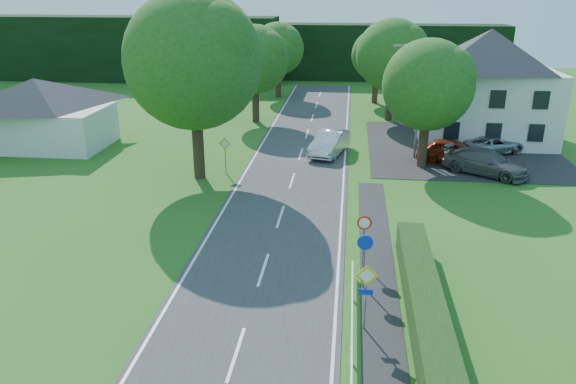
# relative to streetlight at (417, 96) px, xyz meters

# --- Properties ---
(road) EXTENTS (7.00, 80.00, 0.04)m
(road) POSITION_rel_streetlight_xyz_m (-8.06, -10.00, -4.44)
(road) COLOR #343437
(road) RESTS_ON ground
(parking_pad) EXTENTS (14.00, 16.00, 0.04)m
(parking_pad) POSITION_rel_streetlight_xyz_m (3.94, 3.00, -4.44)
(parking_pad) COLOR black
(parking_pad) RESTS_ON ground
(line_edge_left) EXTENTS (0.12, 80.00, 0.01)m
(line_edge_left) POSITION_rel_streetlight_xyz_m (-11.31, -10.00, -4.42)
(line_edge_left) COLOR white
(line_edge_left) RESTS_ON road
(line_edge_right) EXTENTS (0.12, 80.00, 0.01)m
(line_edge_right) POSITION_rel_streetlight_xyz_m (-4.81, -10.00, -4.42)
(line_edge_right) COLOR white
(line_edge_right) RESTS_ON road
(line_centre) EXTENTS (0.12, 80.00, 0.01)m
(line_centre) POSITION_rel_streetlight_xyz_m (-8.06, -10.00, -4.42)
(line_centre) COLOR white
(line_centre) RESTS_ON road
(tree_main) EXTENTS (9.40, 9.40, 11.64)m
(tree_main) POSITION_rel_streetlight_xyz_m (-14.06, -6.00, 1.36)
(tree_main) COLOR #234B16
(tree_main) RESTS_ON ground
(tree_left_far) EXTENTS (7.00, 7.00, 8.58)m
(tree_left_far) POSITION_rel_streetlight_xyz_m (-13.06, 10.00, -0.17)
(tree_left_far) COLOR #234B16
(tree_left_far) RESTS_ON ground
(tree_right_far) EXTENTS (7.40, 7.40, 9.09)m
(tree_right_far) POSITION_rel_streetlight_xyz_m (-1.06, 12.00, 0.08)
(tree_right_far) COLOR #234B16
(tree_right_far) RESTS_ON ground
(tree_left_back) EXTENTS (6.60, 6.60, 8.07)m
(tree_left_back) POSITION_rel_streetlight_xyz_m (-12.56, 22.00, -0.43)
(tree_left_back) COLOR #234B16
(tree_left_back) RESTS_ON ground
(tree_right_back) EXTENTS (6.20, 6.20, 7.56)m
(tree_right_back) POSITION_rel_streetlight_xyz_m (-2.06, 20.00, -0.68)
(tree_right_back) COLOR #234B16
(tree_right_back) RESTS_ON ground
(tree_right_mid) EXTENTS (7.00, 7.00, 8.58)m
(tree_right_mid) POSITION_rel_streetlight_xyz_m (0.44, -2.00, -0.17)
(tree_right_mid) COLOR #234B16
(tree_right_mid) RESTS_ON ground
(treeline_left) EXTENTS (44.00, 6.00, 8.00)m
(treeline_left) POSITION_rel_streetlight_xyz_m (-36.06, 32.00, -0.46)
(treeline_left) COLOR black
(treeline_left) RESTS_ON ground
(treeline_right) EXTENTS (30.00, 5.00, 7.00)m
(treeline_right) POSITION_rel_streetlight_xyz_m (-0.06, 36.00, -0.96)
(treeline_right) COLOR black
(treeline_right) RESTS_ON ground
(bungalow_left) EXTENTS (11.00, 6.50, 5.20)m
(bungalow_left) POSITION_rel_streetlight_xyz_m (-28.06, 0.00, -1.75)
(bungalow_left) COLOR silver
(bungalow_left) RESTS_ON ground
(house_white) EXTENTS (10.60, 8.40, 8.60)m
(house_white) POSITION_rel_streetlight_xyz_m (5.94, 6.00, -0.06)
(house_white) COLOR silver
(house_white) RESTS_ON ground
(streetlight) EXTENTS (2.03, 0.18, 8.00)m
(streetlight) POSITION_rel_streetlight_xyz_m (0.00, 0.00, 0.00)
(streetlight) COLOR gray
(streetlight) RESTS_ON ground
(sign_priority_right) EXTENTS (0.78, 0.09, 2.59)m
(sign_priority_right) POSITION_rel_streetlight_xyz_m (-3.76, -22.02, -2.67)
(sign_priority_right) COLOR gray
(sign_priority_right) RESTS_ON ground
(sign_roundabout) EXTENTS (0.64, 0.08, 2.37)m
(sign_roundabout) POSITION_rel_streetlight_xyz_m (-3.76, -19.02, -2.79)
(sign_roundabout) COLOR gray
(sign_roundabout) RESTS_ON ground
(sign_speed_limit) EXTENTS (0.64, 0.11, 2.37)m
(sign_speed_limit) POSITION_rel_streetlight_xyz_m (-3.76, -17.03, -2.70)
(sign_speed_limit) COLOR gray
(sign_speed_limit) RESTS_ON ground
(sign_priority_left) EXTENTS (0.78, 0.09, 2.44)m
(sign_priority_left) POSITION_rel_streetlight_xyz_m (-12.56, -5.02, -2.75)
(sign_priority_left) COLOR gray
(sign_priority_left) RESTS_ON ground
(moving_car) EXTENTS (3.05, 5.45, 1.70)m
(moving_car) POSITION_rel_streetlight_xyz_m (-5.97, 0.21, -3.57)
(moving_car) COLOR silver
(moving_car) RESTS_ON road
(motorcycle) EXTENTS (1.36, 2.10, 1.04)m
(motorcycle) POSITION_rel_streetlight_xyz_m (-6.26, 0.89, -3.90)
(motorcycle) COLOR black
(motorcycle) RESTS_ON road
(parked_car_red) EXTENTS (5.16, 3.01, 1.65)m
(parked_car_red) POSITION_rel_streetlight_xyz_m (2.61, -0.96, -3.60)
(parked_car_red) COLOR maroon
(parked_car_red) RESTS_ON parking_pad
(parked_car_grey) EXTENTS (5.84, 4.95, 1.60)m
(parked_car_grey) POSITION_rel_streetlight_xyz_m (4.38, -3.30, -3.62)
(parked_car_grey) COLOR #535358
(parked_car_grey) RESTS_ON parking_pad
(parked_car_silver_b) EXTENTS (5.05, 3.99, 1.27)m
(parked_car_silver_b) POSITION_rel_streetlight_xyz_m (6.04, 1.79, -3.79)
(parked_car_silver_b) COLOR #A8A6AD
(parked_car_silver_b) RESTS_ON parking_pad
(parasol) EXTENTS (2.79, 2.81, 1.97)m
(parasol) POSITION_rel_streetlight_xyz_m (2.56, 5.00, -3.44)
(parasol) COLOR #B4390E
(parasol) RESTS_ON parking_pad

